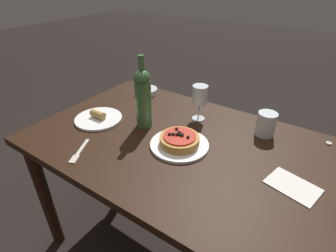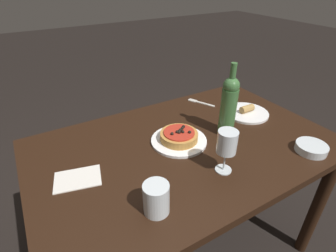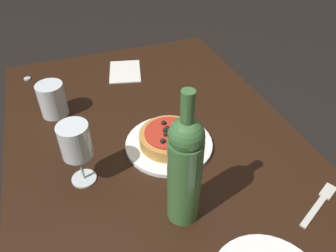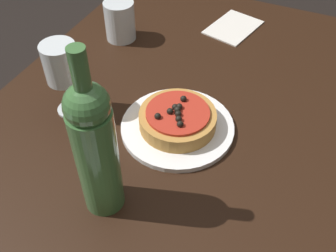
% 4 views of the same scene
% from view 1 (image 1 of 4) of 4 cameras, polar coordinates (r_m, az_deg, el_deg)
% --- Properties ---
extents(ground_plane, '(14.00, 14.00, 0.00)m').
position_cam_1_polar(ground_plane, '(1.66, 1.89, -24.61)').
color(ground_plane, black).
extents(dining_table, '(1.31, 0.83, 0.74)m').
position_cam_1_polar(dining_table, '(1.19, 2.42, -7.05)').
color(dining_table, black).
rests_on(dining_table, ground_plane).
extents(dinner_plate, '(0.25, 0.25, 0.01)m').
position_cam_1_polar(dinner_plate, '(1.10, 2.49, -4.07)').
color(dinner_plate, white).
rests_on(dinner_plate, dining_table).
extents(pizza, '(0.17, 0.17, 0.05)m').
position_cam_1_polar(pizza, '(1.09, 2.51, -2.96)').
color(pizza, '#BC843D').
rests_on(pizza, dinner_plate).
extents(wine_glass, '(0.07, 0.07, 0.18)m').
position_cam_1_polar(wine_glass, '(1.25, 6.94, 6.58)').
color(wine_glass, silver).
rests_on(wine_glass, dining_table).
extents(wine_bottle, '(0.07, 0.07, 0.34)m').
position_cam_1_polar(wine_bottle, '(1.18, -5.43, 6.22)').
color(wine_bottle, '#3D6B38').
rests_on(wine_bottle, dining_table).
extents(water_cup, '(0.08, 0.08, 0.11)m').
position_cam_1_polar(water_cup, '(1.23, 20.55, 0.41)').
color(water_cup, silver).
rests_on(water_cup, dining_table).
extents(side_bowl, '(0.13, 0.13, 0.03)m').
position_cam_1_polar(side_bowl, '(1.56, -4.71, 7.56)').
color(side_bowl, silver).
rests_on(side_bowl, dining_table).
extents(fork, '(0.09, 0.15, 0.00)m').
position_cam_1_polar(fork, '(1.12, -18.80, -5.43)').
color(fork, beige).
rests_on(fork, dining_table).
extents(side_plate, '(0.23, 0.23, 0.05)m').
position_cam_1_polar(side_plate, '(1.33, -14.90, 1.66)').
color(side_plate, white).
rests_on(side_plate, dining_table).
extents(paper_napkin, '(0.19, 0.15, 0.00)m').
position_cam_1_polar(paper_napkin, '(1.01, 25.51, -11.72)').
color(paper_napkin, silver).
rests_on(paper_napkin, dining_table).
extents(bottle_cap, '(0.02, 0.02, 0.01)m').
position_cam_1_polar(bottle_cap, '(1.31, 31.60, -3.22)').
color(bottle_cap, '#B7B7BC').
rests_on(bottle_cap, dining_table).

